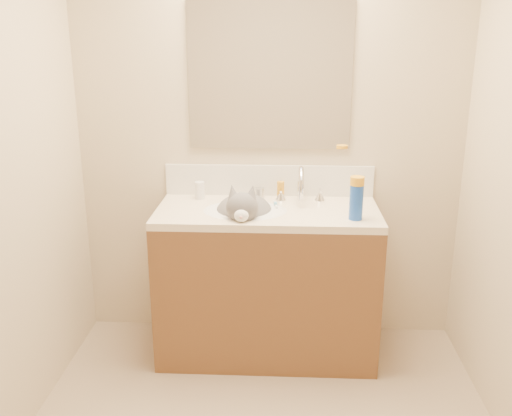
# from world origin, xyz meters

# --- Properties ---
(room_shell) EXTENTS (2.24, 2.54, 2.52)m
(room_shell) POSITION_xyz_m (0.00, 0.00, 1.49)
(room_shell) COLOR #C1AE8F
(room_shell) RESTS_ON ground
(vanity_cabinet) EXTENTS (1.20, 0.55, 0.82)m
(vanity_cabinet) POSITION_xyz_m (0.00, 0.97, 0.41)
(vanity_cabinet) COLOR brown
(vanity_cabinet) RESTS_ON ground
(counter_slab) EXTENTS (1.20, 0.55, 0.04)m
(counter_slab) POSITION_xyz_m (0.00, 0.97, 0.84)
(counter_slab) COLOR beige
(counter_slab) RESTS_ON vanity_cabinet
(basin) EXTENTS (0.45, 0.36, 0.14)m
(basin) POSITION_xyz_m (-0.12, 0.94, 0.79)
(basin) COLOR white
(basin) RESTS_ON vanity_cabinet
(faucet) EXTENTS (0.28, 0.20, 0.21)m
(faucet) POSITION_xyz_m (0.18, 1.11, 0.95)
(faucet) COLOR silver
(faucet) RESTS_ON counter_slab
(cat) EXTENTS (0.36, 0.45, 0.34)m
(cat) POSITION_xyz_m (-0.12, 0.94, 0.84)
(cat) COLOR #585558
(cat) RESTS_ON basin
(backsplash) EXTENTS (1.20, 0.02, 0.18)m
(backsplash) POSITION_xyz_m (0.00, 1.24, 0.95)
(backsplash) COLOR silver
(backsplash) RESTS_ON counter_slab
(mirror) EXTENTS (0.90, 0.02, 0.80)m
(mirror) POSITION_xyz_m (0.00, 1.24, 1.54)
(mirror) COLOR white
(mirror) RESTS_ON room_shell
(pill_bottle) EXTENTS (0.06, 0.06, 0.10)m
(pill_bottle) POSITION_xyz_m (-0.39, 1.15, 0.91)
(pill_bottle) COLOR silver
(pill_bottle) RESTS_ON counter_slab
(pill_label) EXTENTS (0.06, 0.06, 0.04)m
(pill_label) POSITION_xyz_m (-0.39, 1.15, 0.90)
(pill_label) COLOR orange
(pill_label) RESTS_ON pill_bottle
(silver_jar) EXTENTS (0.05, 0.05, 0.06)m
(silver_jar) POSITION_xyz_m (-0.05, 1.18, 0.89)
(silver_jar) COLOR #B7B7BC
(silver_jar) RESTS_ON counter_slab
(amber_bottle) EXTENTS (0.04, 0.04, 0.10)m
(amber_bottle) POSITION_xyz_m (0.07, 1.17, 0.91)
(amber_bottle) COLOR orange
(amber_bottle) RESTS_ON counter_slab
(toothbrush) EXTENTS (0.03, 0.12, 0.01)m
(toothbrush) POSITION_xyz_m (0.04, 1.04, 0.86)
(toothbrush) COLOR silver
(toothbrush) RESTS_ON counter_slab
(toothbrush_head) EXTENTS (0.02, 0.03, 0.02)m
(toothbrush_head) POSITION_xyz_m (0.04, 1.04, 0.87)
(toothbrush_head) COLOR #5FA6CA
(toothbrush_head) RESTS_ON counter_slab
(spray_can) EXTENTS (0.08, 0.08, 0.19)m
(spray_can) POSITION_xyz_m (0.45, 0.82, 0.95)
(spray_can) COLOR blue
(spray_can) RESTS_ON counter_slab
(spray_cap) EXTENTS (0.09, 0.09, 0.04)m
(spray_cap) POSITION_xyz_m (0.45, 0.82, 1.06)
(spray_cap) COLOR orange
(spray_cap) RESTS_ON spray_can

